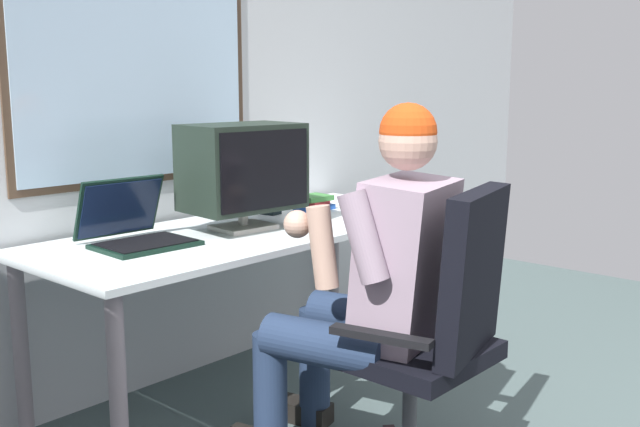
{
  "coord_description": "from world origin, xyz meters",
  "views": [
    {
      "loc": [
        -2.22,
        0.05,
        1.32
      ],
      "look_at": [
        -0.23,
        1.82,
        0.85
      ],
      "focal_mm": 41.53,
      "sensor_mm": 36.0,
      "label": 1
    }
  ],
  "objects_px": {
    "office_chair": "(441,321)",
    "person_seated": "(371,281)",
    "cd_case": "(367,214)",
    "desk": "(254,247)",
    "wine_glass": "(397,191)",
    "laptop": "(134,227)",
    "desk_speaker": "(270,196)",
    "book_stack": "(314,202)",
    "crt_monitor": "(243,168)"
  },
  "relations": [
    {
      "from": "cd_case",
      "to": "laptop",
      "type": "bearing_deg",
      "value": 165.91
    },
    {
      "from": "crt_monitor",
      "to": "desk_speaker",
      "type": "relative_size",
      "value": 2.94
    },
    {
      "from": "person_seated",
      "to": "book_stack",
      "type": "xyz_separation_m",
      "value": [
        0.62,
        0.82,
        0.11
      ]
    },
    {
      "from": "crt_monitor",
      "to": "wine_glass",
      "type": "bearing_deg",
      "value": -14.9
    },
    {
      "from": "desk_speaker",
      "to": "cd_case",
      "type": "xyz_separation_m",
      "value": [
        0.28,
        -0.34,
        -0.08
      ]
    },
    {
      "from": "crt_monitor",
      "to": "book_stack",
      "type": "bearing_deg",
      "value": 10.66
    },
    {
      "from": "desk_speaker",
      "to": "cd_case",
      "type": "relative_size",
      "value": 1.07
    },
    {
      "from": "laptop",
      "to": "book_stack",
      "type": "height_order",
      "value": "laptop"
    },
    {
      "from": "wine_glass",
      "to": "book_stack",
      "type": "xyz_separation_m",
      "value": [
        -0.24,
        0.31,
        -0.06
      ]
    },
    {
      "from": "laptop",
      "to": "wine_glass",
      "type": "height_order",
      "value": "laptop"
    },
    {
      "from": "office_chair",
      "to": "person_seated",
      "type": "height_order",
      "value": "person_seated"
    },
    {
      "from": "desk",
      "to": "laptop",
      "type": "height_order",
      "value": "laptop"
    },
    {
      "from": "office_chair",
      "to": "cd_case",
      "type": "relative_size",
      "value": 6.37
    },
    {
      "from": "desk",
      "to": "laptop",
      "type": "xyz_separation_m",
      "value": [
        -0.52,
        0.1,
        0.15
      ]
    },
    {
      "from": "desk",
      "to": "person_seated",
      "type": "bearing_deg",
      "value": -100.78
    },
    {
      "from": "wine_glass",
      "to": "book_stack",
      "type": "relative_size",
      "value": 0.71
    },
    {
      "from": "laptop",
      "to": "wine_glass",
      "type": "bearing_deg",
      "value": -13.93
    },
    {
      "from": "book_stack",
      "to": "wine_glass",
      "type": "bearing_deg",
      "value": -52.38
    },
    {
      "from": "wine_glass",
      "to": "office_chair",
      "type": "bearing_deg",
      "value": -136.65
    },
    {
      "from": "cd_case",
      "to": "desk",
      "type": "bearing_deg",
      "value": 162.65
    },
    {
      "from": "person_seated",
      "to": "desk_speaker",
      "type": "xyz_separation_m",
      "value": [
        0.4,
        0.89,
        0.16
      ]
    },
    {
      "from": "office_chair",
      "to": "desk_speaker",
      "type": "distance_m",
      "value": 1.22
    },
    {
      "from": "person_seated",
      "to": "desk_speaker",
      "type": "distance_m",
      "value": 0.99
    },
    {
      "from": "desk",
      "to": "book_stack",
      "type": "xyz_separation_m",
      "value": [
        0.48,
        0.1,
        0.12
      ]
    },
    {
      "from": "book_stack",
      "to": "desk",
      "type": "bearing_deg",
      "value": -168.41
    },
    {
      "from": "desk_speaker",
      "to": "book_stack",
      "type": "height_order",
      "value": "desk_speaker"
    },
    {
      "from": "wine_glass",
      "to": "cd_case",
      "type": "xyz_separation_m",
      "value": [
        -0.17,
        0.04,
        -0.09
      ]
    },
    {
      "from": "crt_monitor",
      "to": "laptop",
      "type": "distance_m",
      "value": 0.51
    },
    {
      "from": "desk_speaker",
      "to": "person_seated",
      "type": "bearing_deg",
      "value": -114.04
    },
    {
      "from": "office_chair",
      "to": "book_stack",
      "type": "distance_m",
      "value": 1.23
    },
    {
      "from": "desk",
      "to": "crt_monitor",
      "type": "xyz_separation_m",
      "value": [
        -0.06,
        -0.0,
        0.34
      ]
    },
    {
      "from": "person_seated",
      "to": "wine_glass",
      "type": "bearing_deg",
      "value": 30.83
    },
    {
      "from": "desk",
      "to": "laptop",
      "type": "bearing_deg",
      "value": 169.45
    },
    {
      "from": "desk_speaker",
      "to": "book_stack",
      "type": "relative_size",
      "value": 0.85
    },
    {
      "from": "wine_glass",
      "to": "desk_speaker",
      "type": "relative_size",
      "value": 0.83
    },
    {
      "from": "book_stack",
      "to": "cd_case",
      "type": "distance_m",
      "value": 0.28
    },
    {
      "from": "office_chair",
      "to": "laptop",
      "type": "distance_m",
      "value": 1.17
    },
    {
      "from": "wine_glass",
      "to": "crt_monitor",
      "type": "bearing_deg",
      "value": 165.1
    },
    {
      "from": "person_seated",
      "to": "cd_case",
      "type": "bearing_deg",
      "value": 38.94
    },
    {
      "from": "person_seated",
      "to": "laptop",
      "type": "distance_m",
      "value": 0.91
    },
    {
      "from": "desk",
      "to": "cd_case",
      "type": "relative_size",
      "value": 12.08
    },
    {
      "from": "office_chair",
      "to": "laptop",
      "type": "xyz_separation_m",
      "value": [
        -0.43,
        1.07,
        0.23
      ]
    },
    {
      "from": "office_chair",
      "to": "wine_glass",
      "type": "xyz_separation_m",
      "value": [
        0.8,
        0.76,
        0.27
      ]
    },
    {
      "from": "office_chair",
      "to": "wine_glass",
      "type": "bearing_deg",
      "value": 43.35
    },
    {
      "from": "crt_monitor",
      "to": "desk_speaker",
      "type": "xyz_separation_m",
      "value": [
        0.32,
        0.17,
        -0.17
      ]
    },
    {
      "from": "crt_monitor",
      "to": "book_stack",
      "type": "xyz_separation_m",
      "value": [
        0.54,
        0.1,
        -0.22
      ]
    },
    {
      "from": "desk",
      "to": "crt_monitor",
      "type": "height_order",
      "value": "crt_monitor"
    },
    {
      "from": "person_seated",
      "to": "wine_glass",
      "type": "height_order",
      "value": "person_seated"
    },
    {
      "from": "laptop",
      "to": "book_stack",
      "type": "relative_size",
      "value": 1.85
    },
    {
      "from": "person_seated",
      "to": "office_chair",
      "type": "bearing_deg",
      "value": -78.5
    }
  ]
}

